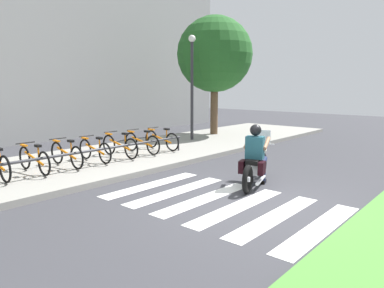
% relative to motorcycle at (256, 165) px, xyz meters
% --- Properties ---
extents(ground_plane, '(48.00, 48.00, 0.00)m').
position_rel_motorcycle_xyz_m(ground_plane, '(-1.20, -0.59, -0.46)').
color(ground_plane, '#38383D').
extents(grass_median, '(24.00, 1.10, 0.08)m').
position_rel_motorcycle_xyz_m(grass_median, '(-1.20, -3.04, -0.42)').
color(grass_median, '#4C8C38').
rests_on(grass_median, ground).
extents(sidewalk, '(24.00, 4.40, 0.15)m').
position_rel_motorcycle_xyz_m(sidewalk, '(-1.20, 4.79, -0.38)').
color(sidewalk, gray).
rests_on(sidewalk, ground).
extents(crosswalk_stripe_0, '(2.80, 0.40, 0.01)m').
position_rel_motorcycle_xyz_m(crosswalk_stripe_0, '(-1.64, -2.19, -0.45)').
color(crosswalk_stripe_0, white).
rests_on(crosswalk_stripe_0, ground).
extents(crosswalk_stripe_1, '(2.80, 0.40, 0.01)m').
position_rel_motorcycle_xyz_m(crosswalk_stripe_1, '(-1.64, -1.39, -0.45)').
color(crosswalk_stripe_1, white).
rests_on(crosswalk_stripe_1, ground).
extents(crosswalk_stripe_2, '(2.80, 0.40, 0.01)m').
position_rel_motorcycle_xyz_m(crosswalk_stripe_2, '(-1.64, -0.59, -0.45)').
color(crosswalk_stripe_2, white).
rests_on(crosswalk_stripe_2, ground).
extents(crosswalk_stripe_3, '(2.80, 0.40, 0.01)m').
position_rel_motorcycle_xyz_m(crosswalk_stripe_3, '(-1.64, 0.21, -0.45)').
color(crosswalk_stripe_3, white).
rests_on(crosswalk_stripe_3, ground).
extents(crosswalk_stripe_4, '(2.80, 0.40, 0.01)m').
position_rel_motorcycle_xyz_m(crosswalk_stripe_4, '(-1.64, 1.01, -0.45)').
color(crosswalk_stripe_4, white).
rests_on(crosswalk_stripe_4, ground).
extents(crosswalk_stripe_5, '(2.80, 0.40, 0.01)m').
position_rel_motorcycle_xyz_m(crosswalk_stripe_5, '(-1.64, 1.81, -0.45)').
color(crosswalk_stripe_5, white).
rests_on(crosswalk_stripe_5, ground).
extents(motorcycle, '(2.12, 0.94, 1.22)m').
position_rel_motorcycle_xyz_m(motorcycle, '(0.00, 0.00, 0.00)').
color(motorcycle, black).
rests_on(motorcycle, ground).
extents(rider, '(0.74, 0.67, 1.43)m').
position_rel_motorcycle_xyz_m(rider, '(-0.08, -0.02, 0.37)').
color(rider, '#1E4C59').
rests_on(rider, ground).
extents(bicycle_2, '(0.48, 1.67, 0.74)m').
position_rel_motorcycle_xyz_m(bicycle_2, '(-3.16, 4.45, 0.03)').
color(bicycle_2, black).
rests_on(bicycle_2, sidewalk).
extents(bicycle_3, '(0.48, 1.65, 0.75)m').
position_rel_motorcycle_xyz_m(bicycle_3, '(-2.28, 4.45, 0.04)').
color(bicycle_3, black).
rests_on(bicycle_3, sidewalk).
extents(bicycle_4, '(0.48, 1.59, 0.73)m').
position_rel_motorcycle_xyz_m(bicycle_4, '(-1.40, 4.45, 0.03)').
color(bicycle_4, black).
rests_on(bicycle_4, sidewalk).
extents(bicycle_5, '(0.48, 1.73, 0.77)m').
position_rel_motorcycle_xyz_m(bicycle_5, '(-0.51, 4.45, 0.04)').
color(bicycle_5, black).
rests_on(bicycle_5, sidewalk).
extents(bicycle_6, '(0.48, 1.70, 0.75)m').
position_rel_motorcycle_xyz_m(bicycle_6, '(0.37, 4.45, 0.04)').
color(bicycle_6, black).
rests_on(bicycle_6, sidewalk).
extents(bicycle_7, '(0.48, 1.64, 0.74)m').
position_rel_motorcycle_xyz_m(bicycle_7, '(1.25, 4.45, 0.04)').
color(bicycle_7, black).
rests_on(bicycle_7, sidewalk).
extents(bike_rack, '(6.78, 0.07, 0.49)m').
position_rel_motorcycle_xyz_m(bike_rack, '(-1.84, 3.89, 0.12)').
color(bike_rack, '#333338').
rests_on(bike_rack, sidewalk).
extents(street_lamp, '(0.28, 0.28, 4.25)m').
position_rel_motorcycle_xyz_m(street_lamp, '(3.69, 5.19, 2.12)').
color(street_lamp, '#2D2D33').
rests_on(street_lamp, ground).
extents(tree_near_rack, '(3.30, 3.30, 5.31)m').
position_rel_motorcycle_xyz_m(tree_near_rack, '(5.67, 5.59, 3.19)').
color(tree_near_rack, brown).
rests_on(tree_near_rack, ground).
extents(building_backdrop, '(24.00, 1.20, 9.27)m').
position_rel_motorcycle_xyz_m(building_backdrop, '(-1.20, 10.49, 4.18)').
color(building_backdrop, '#989898').
rests_on(building_backdrop, ground).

